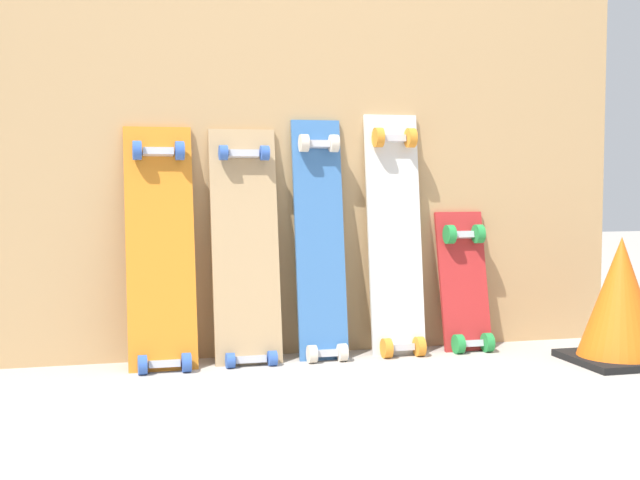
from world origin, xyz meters
The scene contains 8 objects.
ground_plane centered at (0.00, 0.00, 0.00)m, with size 12.00×12.00×0.00m, color #B2AAA0.
plywood_wall_panel centered at (0.00, 0.07, 0.73)m, with size 2.37×0.04×1.45m, color tan.
skateboard_orange centered at (-0.54, -0.05, 0.37)m, with size 0.23×0.24×0.87m.
skateboard_natural centered at (-0.25, -0.04, 0.37)m, with size 0.23×0.21×0.87m.
skateboard_blue centered at (0.01, -0.03, 0.39)m, with size 0.18×0.21×0.90m.
skateboard_white centered at (0.29, -0.03, 0.40)m, with size 0.20×0.20×0.92m.
skateboard_red centered at (0.56, -0.03, 0.22)m, with size 0.19×0.19×0.57m.
traffic_cone centered at (0.98, -0.39, 0.21)m, with size 0.33×0.33×0.43m.
Camera 1 is at (-0.77, -2.94, 0.63)m, focal length 48.44 mm.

